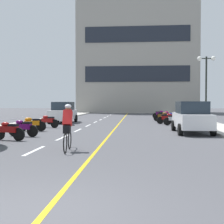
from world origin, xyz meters
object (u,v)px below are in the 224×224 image
(motorcycle_12, at_px, (165,115))
(motorcycle_3, at_px, (9,130))
(motorcycle_7, at_px, (174,119))
(motorcycle_4, at_px, (23,127))
(cyclist_rider, at_px, (68,126))
(parked_car_near, at_px, (192,117))
(motorcycle_13, at_px, (160,114))
(motorcycle_9, at_px, (169,117))
(motorcycle_10, at_px, (163,116))
(motorcycle_11, at_px, (164,115))
(motorcycle_5, at_px, (32,124))
(motorcycle_8, at_px, (167,118))
(street_lamp_mid, at_px, (206,74))
(motorcycle_6, at_px, (48,121))
(parked_car_mid, at_px, (63,112))

(motorcycle_12, bearing_deg, motorcycle_3, -115.75)
(motorcycle_7, height_order, motorcycle_12, same)
(motorcycle_4, xyz_separation_m, cyclist_rider, (3.35, -4.24, 0.41))
(parked_car_near, relative_size, motorcycle_12, 2.47)
(motorcycle_3, distance_m, motorcycle_12, 20.51)
(motorcycle_13, bearing_deg, cyclist_rider, -102.52)
(motorcycle_9, distance_m, motorcycle_10, 1.55)
(motorcycle_9, xyz_separation_m, motorcycle_11, (-0.14, 3.48, 0.00))
(motorcycle_5, distance_m, motorcycle_13, 18.60)
(cyclist_rider, bearing_deg, motorcycle_4, 128.31)
(motorcycle_4, distance_m, motorcycle_5, 2.74)
(motorcycle_7, bearing_deg, motorcycle_8, 106.24)
(motorcycle_4, height_order, motorcycle_12, same)
(motorcycle_10, bearing_deg, cyclist_rider, -105.72)
(motorcycle_4, relative_size, motorcycle_13, 1.01)
(street_lamp_mid, height_order, cyclist_rider, street_lamp_mid)
(motorcycle_7, xyz_separation_m, motorcycle_12, (0.08, 8.47, 0.00))
(motorcycle_3, height_order, motorcycle_11, same)
(street_lamp_mid, xyz_separation_m, parked_car_near, (-2.45, -7.19, -3.12))
(parked_car_near, xyz_separation_m, motorcycle_5, (-9.52, 0.18, -0.44))
(parked_car_near, bearing_deg, motorcycle_3, -155.68)
(motorcycle_7, distance_m, cyclist_rider, 13.77)
(parked_car_near, height_order, motorcycle_7, parked_car_near)
(motorcycle_6, height_order, cyclist_rider, cyclist_rider)
(motorcycle_3, xyz_separation_m, cyclist_rider, (3.40, -2.64, 0.41))
(motorcycle_3, bearing_deg, motorcycle_13, 67.41)
(cyclist_rider, bearing_deg, parked_car_mid, 104.66)
(motorcycle_4, xyz_separation_m, motorcycle_6, (-0.35, 5.48, 0.00))
(motorcycle_10, bearing_deg, parked_car_mid, -162.23)
(parked_car_near, height_order, motorcycle_3, parked_car_near)
(motorcycle_6, bearing_deg, motorcycle_7, 17.75)
(motorcycle_8, relative_size, motorcycle_11, 1.00)
(motorcycle_4, distance_m, motorcycle_6, 5.50)
(motorcycle_11, xyz_separation_m, motorcycle_12, (0.21, 1.42, 0.00))
(motorcycle_6, height_order, motorcycle_10, same)
(motorcycle_11, height_order, motorcycle_12, same)
(motorcycle_10, distance_m, cyclist_rider, 18.39)
(motorcycle_13, bearing_deg, motorcycle_7, -88.46)
(motorcycle_12, height_order, cyclist_rider, cyclist_rider)
(street_lamp_mid, xyz_separation_m, motorcycle_12, (-2.60, 7.18, -3.56))
(parked_car_mid, bearing_deg, motorcycle_11, 27.79)
(motorcycle_5, distance_m, motorcycle_7, 10.91)
(parked_car_near, bearing_deg, cyclist_rider, -130.06)
(parked_car_near, height_order, parked_car_mid, same)
(motorcycle_10, height_order, cyclist_rider, cyclist_rider)
(parked_car_near, xyz_separation_m, motorcycle_11, (-0.36, 12.96, -0.44))
(motorcycle_5, relative_size, motorcycle_8, 0.99)
(parked_car_near, xyz_separation_m, motorcycle_12, (-0.16, 14.38, -0.44))
(motorcycle_6, relative_size, motorcycle_9, 0.99)
(motorcycle_12, bearing_deg, motorcycle_4, -117.69)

